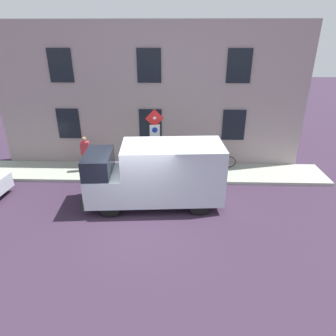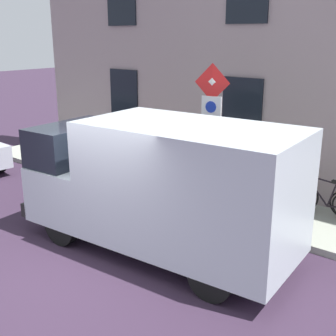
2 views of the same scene
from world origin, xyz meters
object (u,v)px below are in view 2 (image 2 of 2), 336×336
bicycle_black (323,199)px  litter_bin (201,188)px  sign_post_stacked (212,118)px  bicycle_red (282,190)px  pedestrian (125,142)px  delivery_van (161,184)px

bicycle_black → litter_bin: (-1.22, 2.37, 0.08)m
sign_post_stacked → bicycle_red: size_ratio=1.83×
bicycle_red → pedestrian: bearing=5.9°
bicycle_black → litter_bin: bearing=34.6°
bicycle_red → litter_bin: bearing=40.4°
sign_post_stacked → litter_bin: bearing=66.3°
bicycle_black → bicycle_red: bearing=7.5°
pedestrian → litter_bin: size_ratio=1.91×
pedestrian → bicycle_black: bearing=85.6°
delivery_van → bicycle_black: delivery_van is taller
bicycle_black → bicycle_red: 0.96m
sign_post_stacked → delivery_van: (-1.91, -0.21, -0.91)m
delivery_van → bicycle_red: bearing=-109.4°
bicycle_red → pedestrian: size_ratio=1.00×
bicycle_red → litter_bin: 1.86m
delivery_van → litter_bin: size_ratio=6.07×
litter_bin → delivery_van: bearing=-165.8°
delivery_van → bicycle_black: (3.26, -1.85, -0.82)m
delivery_van → bicycle_black: 3.84m
sign_post_stacked → pedestrian: 3.70m
pedestrian → sign_post_stacked: bearing=66.3°
litter_bin → bicycle_red: bearing=-49.1°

